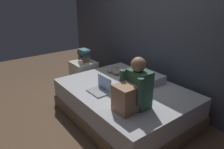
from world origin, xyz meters
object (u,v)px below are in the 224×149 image
Objects in this scene: nightstand at (84,75)px; laptop at (101,88)px; pillow at (146,77)px; book_stack at (84,55)px; person_sitting at (134,90)px; clothes_pile at (115,70)px; bed at (124,102)px; mug at (81,63)px.

nightstand is 1.27m from laptop.
pillow is 2.23× the size of book_stack.
nightstand is at bearing 161.81° from laptop.
person_sitting is at bearing 6.31° from laptop.
pillow is 0.61m from clothes_pile.
person_sitting is (0.50, -0.29, 0.50)m from bed.
nightstand is 2.23× the size of book_stack.
mug is (-1.67, 0.20, -0.14)m from person_sitting.
pillow is at bearing 90.60° from bed.
clothes_pile is (0.72, 0.23, 0.27)m from nightstand.
person_sitting is 0.65m from laptop.
person_sitting is at bearing -27.03° from clothes_pile.
pillow is (-0.00, 0.45, 0.31)m from bed.
mug reaches higher than clothes_pile.
mug is (-1.17, -0.09, 0.36)m from bed.
person_sitting reaches higher than bed.
book_stack is at bearing -164.30° from clothes_pile.
person_sitting reaches higher than pillow.
pillow is 1.73× the size of clothes_pile.
mug is at bearing 173.19° from person_sitting.
book_stack is 2.80× the size of mug.
bed is 6.19× the size of clothes_pile.
person_sitting is 0.92m from pillow.
clothes_pile is at bearing 152.97° from person_sitting.
bed is 22.22× the size of mug.
nightstand is 0.86× the size of person_sitting.
book_stack is (-1.82, 0.34, -0.06)m from person_sitting.
mug is at bearing -154.97° from pillow.
book_stack reaches higher than mug.
mug is 0.28× the size of clothes_pile.
pillow is 6.22× the size of mug.
laptop is at bearing -173.69° from person_sitting.
mug is at bearing 165.69° from laptop.
nightstand reaches higher than bed.
laptop is at bearing -18.19° from nightstand.
nightstand is at bearing 178.87° from bed.
bed is 0.49m from laptop.
clothes_pile is (-1.08, 0.55, -0.20)m from person_sitting.
laptop is at bearing -14.31° from mug.
nightstand is 1.73× the size of clothes_pile.
bed is at bearing -89.40° from pillow.
clothes_pile reaches higher than bed.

